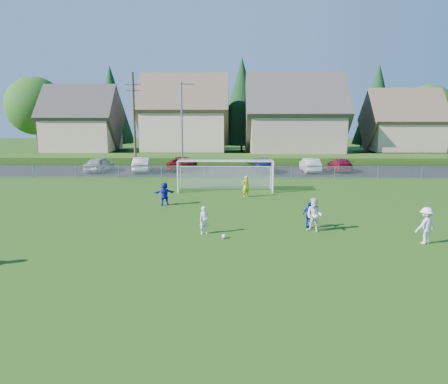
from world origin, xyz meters
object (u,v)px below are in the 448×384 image
Objects in this scene: player_blue_b at (165,194)px; car_c at (182,163)px; car_e at (263,164)px; player_white_a at (204,220)px; player_white_b at (314,215)px; player_white_c at (426,225)px; car_f at (310,165)px; goalkeeper at (246,186)px; soccer_goal at (226,170)px; car_a at (99,164)px; car_g at (340,165)px; player_blue_a at (309,215)px; car_b at (142,164)px; soccer_ball at (224,236)px.

car_c is at bearing -98.39° from player_blue_b.
car_c is at bearing -12.82° from car_e.
player_white_b is at bearing -23.14° from player_white_a.
car_f is at bearing -109.84° from player_white_c.
goalkeeper reaches higher than player_white_a.
car_e is at bearing 70.73° from soccer_goal.
car_a is 0.95× the size of car_g.
player_white_c reaches higher than player_blue_a.
car_c is at bearing -83.06° from player_white_c.
car_c is (-3.76, 23.96, 0.02)m from player_white_a.
car_g is (7.15, 22.41, -0.04)m from player_blue_a.
car_a reaches higher than player_white_a.
player_blue_b is at bearing -53.77° from player_white_c.
player_blue_b is 0.21× the size of soccer_goal.
player_white_b is at bearing 136.38° from car_a.
car_e is (-0.92, 21.81, 0.06)m from player_blue_a.
player_white_b is 0.72m from player_blue_a.
goalkeeper is at bearing 123.04° from car_b.
goalkeeper reaches higher than car_g.
car_b is 1.04× the size of car_f.
player_white_b reaches higher than soccer_ball.
player_white_c is at bearing 85.31° from car_g.
car_e is (4.69, 22.96, 0.06)m from player_white_a.
soccer_ball is at bearing -67.35° from player_white_a.
player_white_c is at bearing 97.72° from car_e.
car_c reaches higher than soccer_ball.
car_e is 0.97× the size of car_g.
car_a is at bearing 167.20° from player_white_b.
player_white_a is 1.00× the size of player_blue_a.
car_f is (9.50, 22.81, 0.00)m from player_white_a.
car_b is (-10.25, 13.09, -0.04)m from goalkeeper.
car_a is 8.56m from car_c.
player_blue_b is 0.35× the size of car_e.
soccer_goal is (-4.66, 11.11, 0.91)m from player_blue_a.
car_b is (-18.47, 24.30, -0.14)m from player_white_c.
soccer_ball is 13.20m from soccer_goal.
car_f is at bearing 175.03° from car_b.
car_c is at bearing -1.36° from car_g.
player_blue_a reaches higher than player_white_a.
car_c is at bearing -168.81° from car_b.
player_white_b is 25.35m from car_c.
player_blue_b is at bearing 98.59° from car_c.
car_a is 21.73m from car_f.
soccer_ball is 1.47m from player_white_a.
player_blue_b is 17.92m from car_e.
soccer_ball is 0.12× the size of player_white_c.
player_white_b is 10.86m from player_blue_b.
player_white_b is at bearing 15.64° from soccer_ball.
player_blue_a is 0.32× the size of car_a.
player_blue_a is at bearing 118.63° from car_c.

